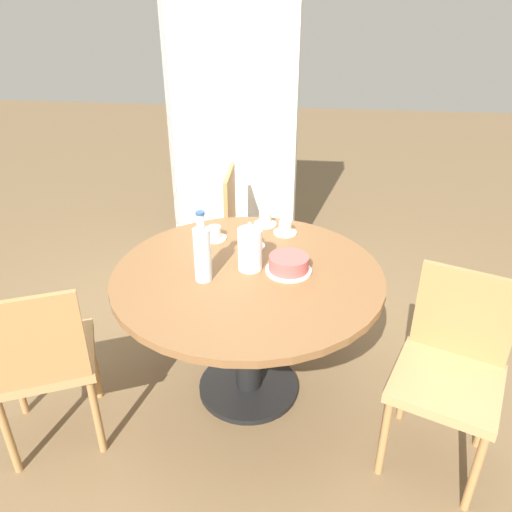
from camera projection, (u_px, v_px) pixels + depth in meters
name	position (u px, v px, depth m)	size (l,w,h in m)	color
ground_plane	(249.00, 388.00, 2.65)	(14.00, 14.00, 0.00)	brown
dining_table	(248.00, 297.00, 2.37)	(1.26, 1.26, 0.71)	black
chair_a	(42.00, 360.00, 2.12)	(0.56, 0.56, 0.87)	#A87A47
chair_b	(451.00, 368.00, 2.07)	(0.54, 0.54, 0.87)	#A87A47
chair_c	(252.00, 230.00, 3.24)	(0.44, 0.44, 0.87)	#A87A47
bookshelf	(235.00, 135.00, 3.59)	(0.90, 0.28, 1.99)	silver
coffee_pot	(250.00, 248.00, 2.28)	(0.11, 0.11, 0.24)	white
water_bottle	(202.00, 253.00, 2.18)	(0.08, 0.08, 0.33)	silver
cake_main	(289.00, 264.00, 2.29)	(0.21, 0.21, 0.08)	white
cup_a	(253.00, 242.00, 2.52)	(0.12, 0.12, 0.07)	silver
cup_b	(285.00, 228.00, 2.65)	(0.12, 0.12, 0.07)	silver
cup_c	(215.00, 234.00, 2.60)	(0.12, 0.12, 0.07)	silver
cup_d	(265.00, 220.00, 2.75)	(0.12, 0.12, 0.07)	silver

